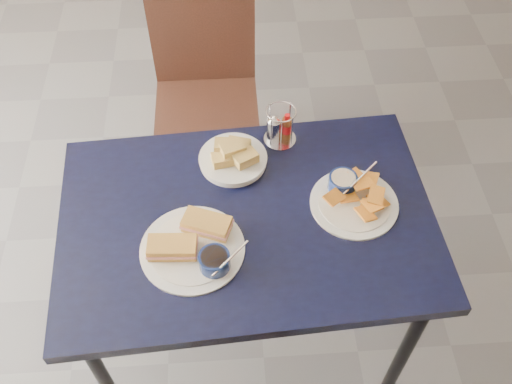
{
  "coord_description": "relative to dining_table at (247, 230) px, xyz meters",
  "views": [
    {
      "loc": [
        -0.09,
        -1.18,
        2.17
      ],
      "look_at": [
        -0.02,
        -0.13,
        0.82
      ],
      "focal_mm": 40.0,
      "sensor_mm": 36.0,
      "label": 1
    }
  ],
  "objects": [
    {
      "name": "chair_far",
      "position": [
        -0.13,
        0.89,
        -0.15
      ],
      "size": [
        0.44,
        0.42,
        0.93
      ],
      "color": "black",
      "rests_on": "ground"
    },
    {
      "name": "bread_basket",
      "position": [
        -0.03,
        0.23,
        0.1
      ],
      "size": [
        0.22,
        0.22,
        0.08
      ],
      "color": "white",
      "rests_on": "dining_table"
    },
    {
      "name": "ground",
      "position": [
        0.05,
        0.17,
        -0.68
      ],
      "size": [
        6.0,
        6.0,
        0.0
      ],
      "primitive_type": "plane",
      "color": "#535358",
      "rests_on": "ground"
    },
    {
      "name": "plantain_plate",
      "position": [
        0.33,
        0.05,
        0.09
      ],
      "size": [
        0.27,
        0.27,
        0.12
      ],
      "color": "white",
      "rests_on": "dining_table"
    },
    {
      "name": "condiment_caddy",
      "position": [
        0.13,
        0.32,
        0.13
      ],
      "size": [
        0.11,
        0.11,
        0.14
      ],
      "color": "silver",
      "rests_on": "dining_table"
    },
    {
      "name": "dining_table",
      "position": [
        0.0,
        0.0,
        0.0
      ],
      "size": [
        1.19,
        0.83,
        0.75
      ],
      "color": "black",
      "rests_on": "ground"
    },
    {
      "name": "sandwich_plate",
      "position": [
        -0.16,
        -0.11,
        0.09
      ],
      "size": [
        0.32,
        0.31,
        0.12
      ],
      "color": "white",
      "rests_on": "dining_table"
    }
  ]
}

